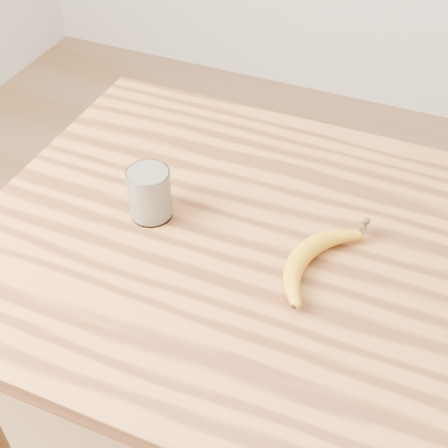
% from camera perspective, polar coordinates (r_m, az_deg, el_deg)
% --- Properties ---
extents(room, '(4.04, 4.04, 2.70)m').
position_cam_1_polar(room, '(0.81, 11.31, 19.45)').
color(room, brown).
rests_on(room, ground).
extents(table, '(1.20, 0.80, 0.90)m').
position_cam_1_polar(table, '(1.16, 7.44, -7.58)').
color(table, '#A26531').
rests_on(table, ground).
extents(smoothie_glass, '(0.08, 0.08, 0.10)m').
position_cam_1_polar(smoothie_glass, '(1.11, -6.80, 2.82)').
color(smoothie_glass, white).
rests_on(smoothie_glass, table).
extents(banana, '(0.18, 0.31, 0.04)m').
position_cam_1_polar(banana, '(1.05, 7.22, -2.70)').
color(banana, '#C48B14').
rests_on(banana, table).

